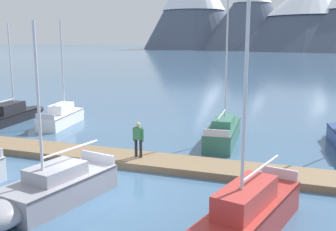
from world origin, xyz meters
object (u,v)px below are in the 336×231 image
object	(u,v)px
sailboat_nearest_berth	(12,114)
person_on_dock	(138,137)
sailboat_second_berth	(63,116)
sailboat_far_berth	(224,130)
sailboat_mid_dock_starboard	(46,191)
sailboat_outer_slip	(240,223)

from	to	relation	value
sailboat_nearest_berth	person_on_dock	world-z (taller)	sailboat_nearest_berth
sailboat_second_berth	person_on_dock	bearing A→B (deg)	-31.89
sailboat_nearest_berth	sailboat_second_berth	distance (m)	4.07
sailboat_nearest_berth	sailboat_far_berth	distance (m)	15.46
sailboat_nearest_berth	sailboat_mid_dock_starboard	bearing A→B (deg)	-40.63
sailboat_nearest_berth	sailboat_outer_slip	size ratio (longest dim) A/B	0.91
sailboat_far_berth	person_on_dock	bearing A→B (deg)	-112.95
sailboat_second_berth	sailboat_mid_dock_starboard	bearing A→B (deg)	-53.47
sailboat_mid_dock_starboard	person_on_dock	xyz separation A→B (m)	(0.55, 5.74, 0.70)
sailboat_outer_slip	sailboat_mid_dock_starboard	bearing A→B (deg)	-178.35
sailboat_far_berth	sailboat_outer_slip	distance (m)	12.06
person_on_dock	sailboat_far_berth	bearing A→B (deg)	67.05
sailboat_nearest_berth	sailboat_far_berth	world-z (taller)	sailboat_far_berth
sailboat_second_berth	sailboat_mid_dock_starboard	xyz separation A→B (m)	(8.36, -11.29, -0.02)
sailboat_nearest_berth	sailboat_mid_dock_starboard	world-z (taller)	sailboat_nearest_berth
sailboat_nearest_berth	sailboat_outer_slip	xyz separation A→B (m)	(19.24, -10.42, 0.16)
sailboat_mid_dock_starboard	person_on_dock	bearing A→B (deg)	84.51
sailboat_nearest_berth	sailboat_second_berth	world-z (taller)	sailboat_second_berth
sailboat_far_berth	person_on_dock	size ratio (longest dim) A/B	5.60
sailboat_second_berth	sailboat_mid_dock_starboard	world-z (taller)	sailboat_second_berth
sailboat_far_berth	person_on_dock	xyz separation A→B (m)	(-2.49, -5.89, 0.64)
sailboat_nearest_berth	person_on_dock	size ratio (longest dim) A/B	4.31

